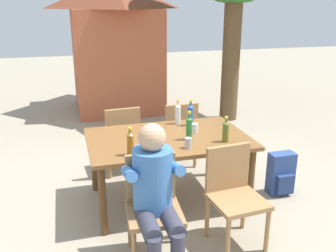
{
  "coord_description": "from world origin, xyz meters",
  "views": [
    {
      "loc": [
        -0.98,
        -3.47,
        2.06
      ],
      "look_at": [
        0.0,
        0.0,
        0.85
      ],
      "focal_mm": 39.85,
      "sensor_mm": 36.0,
      "label": 1
    }
  ],
  "objects_px": {
    "bottle_green": "(189,127)",
    "backpack_by_near_side": "(281,174)",
    "chair_near_right": "(233,191)",
    "bottle_olive": "(226,131)",
    "chair_far_right": "(179,131)",
    "bottle_clear": "(178,113)",
    "chair_far_left": "(121,136)",
    "bottle_amber": "(130,143)",
    "cup_steel": "(188,143)",
    "dining_table": "(168,144)",
    "cup_glass": "(194,128)",
    "bottle_blue": "(191,114)",
    "brick_kiosk": "(116,42)",
    "chair_near_left": "(153,202)",
    "person_in_white_shirt": "(155,190)"
  },
  "relations": [
    {
      "from": "bottle_green",
      "to": "backpack_by_near_side",
      "type": "relative_size",
      "value": 0.62
    },
    {
      "from": "chair_near_right",
      "to": "bottle_olive",
      "type": "relative_size",
      "value": 3.33
    },
    {
      "from": "chair_far_right",
      "to": "bottle_clear",
      "type": "height_order",
      "value": "bottle_clear"
    },
    {
      "from": "chair_far_left",
      "to": "chair_far_right",
      "type": "bearing_deg",
      "value": -0.01
    },
    {
      "from": "bottle_amber",
      "to": "cup_steel",
      "type": "bearing_deg",
      "value": 1.69
    },
    {
      "from": "bottle_amber",
      "to": "bottle_green",
      "type": "bearing_deg",
      "value": 20.42
    },
    {
      "from": "chair_near_right",
      "to": "chair_far_left",
      "type": "xyz_separation_m",
      "value": [
        -0.72,
        1.65,
        0.0
      ]
    },
    {
      "from": "dining_table",
      "to": "cup_glass",
      "type": "xyz_separation_m",
      "value": [
        0.31,
        0.07,
        0.13
      ]
    },
    {
      "from": "chair_near_right",
      "to": "bottle_blue",
      "type": "distance_m",
      "value": 1.19
    },
    {
      "from": "bottle_clear",
      "to": "brick_kiosk",
      "type": "relative_size",
      "value": 0.11
    },
    {
      "from": "chair_near_right",
      "to": "chair_far_right",
      "type": "xyz_separation_m",
      "value": [
        0.01,
        1.65,
        0.0
      ]
    },
    {
      "from": "chair_near_left",
      "to": "bottle_olive",
      "type": "height_order",
      "value": "bottle_olive"
    },
    {
      "from": "chair_far_left",
      "to": "chair_near_right",
      "type": "bearing_deg",
      "value": -66.3
    },
    {
      "from": "bottle_blue",
      "to": "brick_kiosk",
      "type": "bearing_deg",
      "value": 94.98
    },
    {
      "from": "bottle_green",
      "to": "cup_steel",
      "type": "distance_m",
      "value": 0.25
    },
    {
      "from": "bottle_clear",
      "to": "bottle_blue",
      "type": "height_order",
      "value": "bottle_blue"
    },
    {
      "from": "bottle_clear",
      "to": "bottle_amber",
      "type": "xyz_separation_m",
      "value": [
        -0.68,
        -0.76,
        -0.01
      ]
    },
    {
      "from": "backpack_by_near_side",
      "to": "brick_kiosk",
      "type": "xyz_separation_m",
      "value": [
        -1.22,
        4.05,
        1.08
      ]
    },
    {
      "from": "bottle_clear",
      "to": "bottle_blue",
      "type": "bearing_deg",
      "value": -39.22
    },
    {
      "from": "bottle_amber",
      "to": "cup_steel",
      "type": "relative_size",
      "value": 2.59
    },
    {
      "from": "chair_far_right",
      "to": "bottle_olive",
      "type": "height_order",
      "value": "bottle_olive"
    },
    {
      "from": "chair_near_right",
      "to": "person_in_white_shirt",
      "type": "bearing_deg",
      "value": -171.51
    },
    {
      "from": "chair_near_right",
      "to": "bottle_green",
      "type": "distance_m",
      "value": 0.81
    },
    {
      "from": "chair_far_left",
      "to": "chair_far_right",
      "type": "xyz_separation_m",
      "value": [
        0.74,
        -0.0,
        0.0
      ]
    },
    {
      "from": "dining_table",
      "to": "backpack_by_near_side",
      "type": "bearing_deg",
      "value": -8.61
    },
    {
      "from": "cup_glass",
      "to": "cup_steel",
      "type": "distance_m",
      "value": 0.46
    },
    {
      "from": "cup_steel",
      "to": "chair_far_right",
      "type": "bearing_deg",
      "value": 77.03
    },
    {
      "from": "chair_far_left",
      "to": "bottle_blue",
      "type": "relative_size",
      "value": 2.93
    },
    {
      "from": "chair_far_left",
      "to": "backpack_by_near_side",
      "type": "height_order",
      "value": "chair_far_left"
    },
    {
      "from": "chair_far_right",
      "to": "bottle_amber",
      "type": "distance_m",
      "value": 1.49
    },
    {
      "from": "bottle_amber",
      "to": "bottle_blue",
      "type": "height_order",
      "value": "bottle_blue"
    },
    {
      "from": "chair_near_left",
      "to": "bottle_blue",
      "type": "xyz_separation_m",
      "value": [
        0.71,
        1.13,
        0.37
      ]
    },
    {
      "from": "cup_steel",
      "to": "brick_kiosk",
      "type": "distance_m",
      "value": 4.24
    },
    {
      "from": "chair_near_right",
      "to": "cup_glass",
      "type": "bearing_deg",
      "value": 93.24
    },
    {
      "from": "cup_glass",
      "to": "person_in_white_shirt",
      "type": "bearing_deg",
      "value": -124.15
    },
    {
      "from": "chair_far_left",
      "to": "person_in_white_shirt",
      "type": "bearing_deg",
      "value": -90.2
    },
    {
      "from": "bottle_blue",
      "to": "brick_kiosk",
      "type": "xyz_separation_m",
      "value": [
        -0.31,
        3.56,
        0.45
      ]
    },
    {
      "from": "chair_near_right",
      "to": "bottle_green",
      "type": "height_order",
      "value": "bottle_green"
    },
    {
      "from": "chair_near_left",
      "to": "person_in_white_shirt",
      "type": "relative_size",
      "value": 0.74
    },
    {
      "from": "chair_near_left",
      "to": "bottle_green",
      "type": "xyz_separation_m",
      "value": [
        0.55,
        0.7,
        0.37
      ]
    },
    {
      "from": "person_in_white_shirt",
      "to": "brick_kiosk",
      "type": "relative_size",
      "value": 0.47
    },
    {
      "from": "chair_near_right",
      "to": "person_in_white_shirt",
      "type": "height_order",
      "value": "person_in_white_shirt"
    },
    {
      "from": "bottle_blue",
      "to": "chair_far_left",
      "type": "bearing_deg",
      "value": 143.53
    },
    {
      "from": "person_in_white_shirt",
      "to": "brick_kiosk",
      "type": "height_order",
      "value": "brick_kiosk"
    },
    {
      "from": "dining_table",
      "to": "bottle_clear",
      "type": "xyz_separation_m",
      "value": [
        0.23,
        0.4,
        0.2
      ]
    },
    {
      "from": "bottle_olive",
      "to": "backpack_by_near_side",
      "type": "height_order",
      "value": "bottle_olive"
    },
    {
      "from": "dining_table",
      "to": "chair_far_right",
      "type": "bearing_deg",
      "value": 65.72
    },
    {
      "from": "dining_table",
      "to": "bottle_amber",
      "type": "relative_size",
      "value": 6.15
    },
    {
      "from": "cup_glass",
      "to": "backpack_by_near_side",
      "type": "bearing_deg",
      "value": -15.28
    },
    {
      "from": "bottle_olive",
      "to": "bottle_green",
      "type": "height_order",
      "value": "bottle_green"
    }
  ]
}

